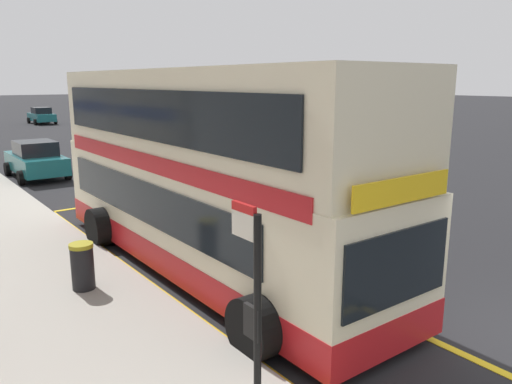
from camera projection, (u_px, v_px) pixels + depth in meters
ground_plane at (35, 145)px, 32.96m from camera, size 260.00×260.00×0.00m
double_decker_bus at (203, 178)px, 11.02m from camera, size 3.26×10.56×4.40m
bus_bay_markings at (199, 266)px, 11.46m from camera, size 2.87×14.36×0.01m
bus_stop_sign at (253, 300)px, 5.69m from camera, size 0.09×0.51×2.68m
parked_car_teal_distant at (42, 116)px, 49.31m from camera, size 2.09×4.20×1.62m
parked_car_teal_kerbside at (36, 160)px, 21.81m from camera, size 2.09×4.20×1.62m
litter_bin at (83, 266)px, 9.81m from camera, size 0.46×0.46×0.93m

